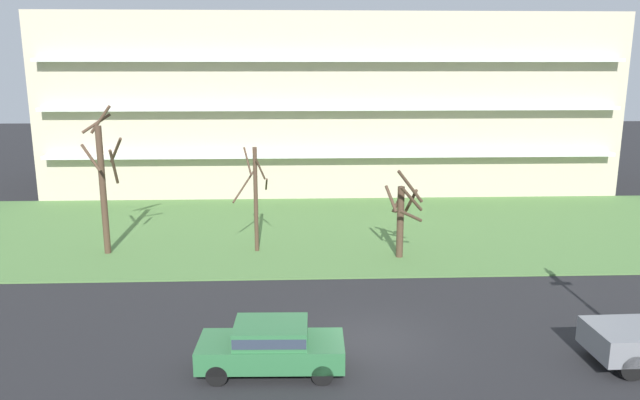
{
  "coord_description": "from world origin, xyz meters",
  "views": [
    {
      "loc": [
        -2.56,
        -18.82,
        9.14
      ],
      "look_at": [
        -1.53,
        6.0,
        3.56
      ],
      "focal_mm": 33.75,
      "sensor_mm": 36.0,
      "label": 1
    }
  ],
  "objects_px": {
    "tree_far_left": "(103,181)",
    "tree_center": "(402,215)",
    "tree_left": "(255,196)",
    "sedan_green_near_left": "(271,345)"
  },
  "relations": [
    {
      "from": "tree_far_left",
      "to": "sedan_green_near_left",
      "type": "bearing_deg",
      "value": -54.83
    },
    {
      "from": "tree_left",
      "to": "tree_center",
      "type": "bearing_deg",
      "value": -11.29
    },
    {
      "from": "tree_far_left",
      "to": "tree_center",
      "type": "relative_size",
      "value": 1.62
    },
    {
      "from": "tree_far_left",
      "to": "tree_left",
      "type": "relative_size",
      "value": 1.38
    },
    {
      "from": "tree_far_left",
      "to": "tree_center",
      "type": "distance_m",
      "value": 14.47
    },
    {
      "from": "tree_left",
      "to": "tree_center",
      "type": "relative_size",
      "value": 1.17
    },
    {
      "from": "tree_center",
      "to": "sedan_green_near_left",
      "type": "xyz_separation_m",
      "value": [
        -5.84,
        -10.69,
        -1.33
      ]
    },
    {
      "from": "tree_left",
      "to": "sedan_green_near_left",
      "type": "xyz_separation_m",
      "value": [
        1.21,
        -12.09,
        -2.0
      ]
    },
    {
      "from": "sedan_green_near_left",
      "to": "tree_left",
      "type": "bearing_deg",
      "value": 97.34
    },
    {
      "from": "tree_far_left",
      "to": "tree_center",
      "type": "xyz_separation_m",
      "value": [
        14.33,
        -1.36,
        -1.47
      ]
    }
  ]
}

